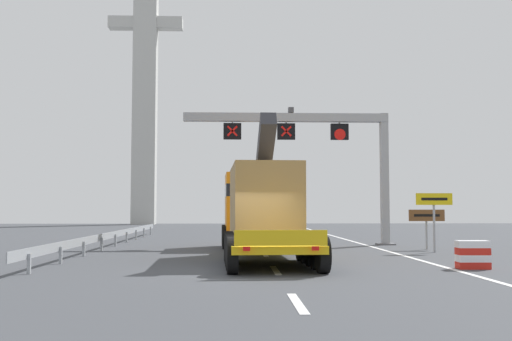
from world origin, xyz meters
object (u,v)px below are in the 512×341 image
object	(u,v)px
heavy_haul_truck_yellow	(258,207)
exit_sign_yellow	(434,207)
bridge_pylon_distant	(146,58)
overhead_lane_gantry	(316,139)
crash_barrier_striped	(473,255)
tourist_info_sign_brown	(427,219)

from	to	relation	value
heavy_haul_truck_yellow	exit_sign_yellow	bearing A→B (deg)	4.79
bridge_pylon_distant	overhead_lane_gantry	bearing A→B (deg)	-69.06
heavy_haul_truck_yellow	crash_barrier_striped	size ratio (longest dim) A/B	13.87
heavy_haul_truck_yellow	exit_sign_yellow	size ratio (longest dim) A/B	5.44
exit_sign_yellow	crash_barrier_striped	world-z (taller)	exit_sign_yellow
exit_sign_yellow	crash_barrier_striped	distance (m)	7.12
crash_barrier_striped	bridge_pylon_distant	bearing A→B (deg)	109.57
overhead_lane_gantry	tourist_info_sign_brown	distance (m)	7.26
bridge_pylon_distant	exit_sign_yellow	bearing A→B (deg)	-66.49
heavy_haul_truck_yellow	exit_sign_yellow	xyz separation A→B (m)	(7.79, 0.65, 0.00)
exit_sign_yellow	tourist_info_sign_brown	distance (m)	1.93
heavy_haul_truck_yellow	exit_sign_yellow	distance (m)	7.81
overhead_lane_gantry	exit_sign_yellow	distance (m)	7.90
overhead_lane_gantry	bridge_pylon_distant	xyz separation A→B (m)	(-15.23, 39.81, 14.60)
heavy_haul_truck_yellow	tourist_info_sign_brown	bearing A→B (deg)	17.13
crash_barrier_striped	exit_sign_yellow	bearing A→B (deg)	80.39
overhead_lane_gantry	crash_barrier_striped	size ratio (longest dim) A/B	10.98
tourist_info_sign_brown	crash_barrier_striped	size ratio (longest dim) A/B	1.84
overhead_lane_gantry	crash_barrier_striped	bearing A→B (deg)	-75.03
heavy_haul_truck_yellow	tourist_info_sign_brown	size ratio (longest dim) A/B	7.55
heavy_haul_truck_yellow	tourist_info_sign_brown	xyz separation A→B (m)	(8.05, 2.48, -0.55)
exit_sign_yellow	bridge_pylon_distant	size ratio (longest dim) A/B	0.07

